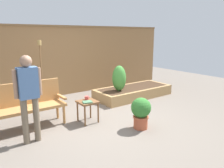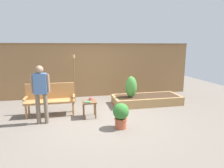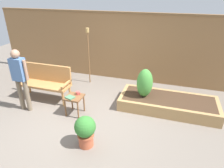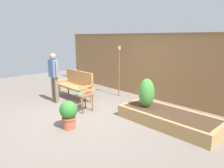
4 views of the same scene
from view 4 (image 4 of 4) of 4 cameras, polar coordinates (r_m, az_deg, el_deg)
ground_plane at (r=5.64m, az=-7.27°, el=-8.48°), size 14.00×14.00×0.00m
fence_back at (r=7.16m, az=9.53°, el=5.05°), size 8.40×0.14×2.16m
garden_bench at (r=6.99m, az=-9.76°, el=0.29°), size 1.44×0.48×0.94m
side_table at (r=5.86m, az=-7.73°, el=-3.60°), size 0.40×0.40×0.48m
cup_on_table at (r=5.85m, az=-6.63°, el=-2.34°), size 0.12×0.08×0.08m
book_on_table at (r=5.82m, az=-8.80°, el=-2.74°), size 0.24×0.22×0.03m
potted_boxwood at (r=4.82m, az=-11.81°, el=-7.77°), size 0.41×0.41×0.65m
raised_planter_bed at (r=5.19m, az=15.18°, el=-9.04°), size 2.40×1.00×0.30m
shrub_near_bench at (r=5.29m, az=9.49°, el=-2.43°), size 0.39×0.39×0.73m
tiki_torch at (r=7.11m, az=1.98°, el=5.97°), size 0.10×0.10×1.74m
person_by_bench at (r=6.69m, az=-15.68°, el=2.83°), size 0.47×0.20×1.56m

